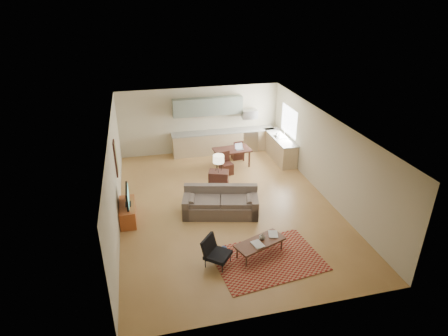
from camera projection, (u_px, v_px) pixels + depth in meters
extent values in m
plane|color=olive|center=(226.00, 205.00, 11.82)|extent=(9.00, 9.00, 0.00)
plane|color=white|center=(226.00, 123.00, 10.66)|extent=(9.00, 9.00, 0.00)
plane|color=#B4AC8F|center=(200.00, 120.00, 15.19)|extent=(6.50, 0.00, 6.50)
plane|color=#B4AC8F|center=(281.00, 262.00, 7.29)|extent=(6.50, 0.00, 6.50)
plane|color=#B4AC8F|center=(115.00, 178.00, 10.56)|extent=(0.00, 9.00, 9.00)
plane|color=#B4AC8F|center=(325.00, 156.00, 11.92)|extent=(0.00, 9.00, 9.00)
cube|color=#A5A8AD|center=(249.00, 139.00, 15.71)|extent=(0.62, 0.62, 0.90)
cube|color=#A5A8AD|center=(249.00, 114.00, 15.25)|extent=(0.62, 0.40, 0.35)
cube|color=slate|center=(208.00, 106.00, 14.84)|extent=(2.80, 0.34, 0.70)
cube|color=white|center=(289.00, 121.00, 14.46)|extent=(0.02, 1.40, 1.05)
cube|color=maroon|center=(268.00, 259.00, 9.42)|extent=(2.81, 2.10, 0.02)
imported|color=maroon|center=(253.00, 246.00, 9.27)|extent=(0.40, 0.45, 0.03)
imported|color=navy|center=(268.00, 234.00, 9.72)|extent=(0.40, 0.45, 0.02)
imported|color=black|center=(262.00, 236.00, 9.51)|extent=(0.24, 0.24, 0.17)
imported|color=beige|center=(277.00, 134.00, 14.71)|extent=(0.12, 0.12, 0.19)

